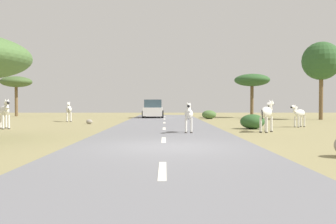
% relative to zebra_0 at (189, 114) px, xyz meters
% --- Properties ---
extents(ground_plane, '(90.00, 90.00, 0.00)m').
position_rel_zebra_0_xyz_m(ground_plane, '(-1.03, -5.34, -0.89)').
color(ground_plane, '#8E8456').
extents(road, '(6.00, 64.00, 0.05)m').
position_rel_zebra_0_xyz_m(road, '(-1.14, -5.34, -0.87)').
color(road, slate).
rests_on(road, ground_plane).
extents(lane_markings, '(0.16, 56.00, 0.01)m').
position_rel_zebra_0_xyz_m(lane_markings, '(-1.14, -6.34, -0.84)').
color(lane_markings, silver).
rests_on(lane_markings, road).
extents(zebra_0, '(0.46, 1.50, 1.41)m').
position_rel_zebra_0_xyz_m(zebra_0, '(0.00, 0.00, 0.00)').
color(zebra_0, silver).
rests_on(zebra_0, road).
extents(zebra_1, '(1.25, 1.03, 1.36)m').
position_rel_zebra_0_xyz_m(zebra_1, '(6.81, 4.57, -0.08)').
color(zebra_1, silver).
rests_on(zebra_1, ground_plane).
extents(zebra_2, '(0.74, 1.63, 1.58)m').
position_rel_zebra_0_xyz_m(zebra_2, '(-8.55, 11.26, 0.05)').
color(zebra_2, silver).
rests_on(zebra_2, ground_plane).
extents(zebra_3, '(1.17, 1.50, 1.60)m').
position_rel_zebra_0_xyz_m(zebra_3, '(3.85, 0.86, 0.06)').
color(zebra_3, silver).
rests_on(zebra_3, ground_plane).
extents(zebra_4, '(1.20, 1.55, 1.65)m').
position_rel_zebra_0_xyz_m(zebra_4, '(-9.88, 3.21, 0.09)').
color(zebra_4, silver).
rests_on(zebra_4, ground_plane).
extents(car_0, '(2.03, 4.34, 1.74)m').
position_rel_zebra_0_xyz_m(car_0, '(-2.25, 18.52, -0.04)').
color(car_0, white).
rests_on(car_0, road).
extents(tree_0, '(3.49, 3.49, 4.36)m').
position_rel_zebra_0_xyz_m(tree_0, '(7.56, 19.08, 2.81)').
color(tree_0, brown).
rests_on(tree_0, ground_plane).
extents(tree_1, '(3.41, 3.41, 4.44)m').
position_rel_zebra_0_xyz_m(tree_1, '(-17.65, 23.44, 2.89)').
color(tree_1, brown).
rests_on(tree_1, ground_plane).
extents(tree_3, '(3.30, 3.30, 6.77)m').
position_rel_zebra_0_xyz_m(tree_3, '(12.50, 14.59, 4.19)').
color(tree_3, brown).
rests_on(tree_3, ground_plane).
extents(bush_0, '(1.34, 1.21, 0.80)m').
position_rel_zebra_0_xyz_m(bush_0, '(3.71, 3.13, -0.49)').
color(bush_0, '#2D5628').
rests_on(bush_0, ground_plane).
extents(bush_1, '(1.31, 1.18, 0.79)m').
position_rel_zebra_0_xyz_m(bush_1, '(2.96, 16.34, -0.50)').
color(bush_1, '#4C7038').
rests_on(bush_1, ground_plane).
extents(rock_1, '(0.43, 0.31, 0.32)m').
position_rel_zebra_0_xyz_m(rock_1, '(-6.27, 7.96, -0.73)').
color(rock_1, gray).
rests_on(rock_1, ground_plane).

